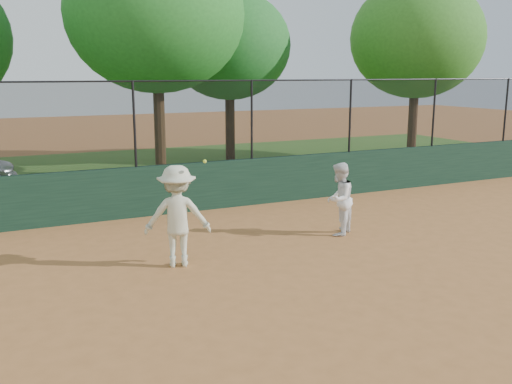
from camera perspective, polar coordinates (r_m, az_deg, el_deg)
name	(u,v)px	position (r m, az deg, el deg)	size (l,w,h in m)	color
ground	(271,302)	(8.69, 1.54, -10.96)	(80.00, 80.00, 0.00)	#AB6A37
back_wall	(158,190)	(13.91, -9.78, 0.19)	(26.00, 0.20, 1.20)	#173323
grass_strip	(109,175)	(19.76, -14.53, 1.66)	(36.00, 12.00, 0.01)	#2E581B
player_second	(339,199)	(12.09, 8.31, -0.70)	(0.75, 0.58, 1.54)	white
player_main	(177,216)	(10.10, -7.86, -2.41)	(1.31, 1.00, 1.94)	beige
fence_assembly	(154,122)	(13.67, -10.14, 6.91)	(26.00, 0.06, 2.00)	black
tree_2	(156,14)	(19.13, -9.99, 17.11)	(5.75, 5.23, 7.67)	#432C18
tree_3	(229,46)	(22.05, -2.68, 14.42)	(4.70, 4.28, 6.40)	#372112
tree_4	(417,39)	(23.26, 15.82, 14.52)	(5.22, 4.74, 6.89)	#402717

